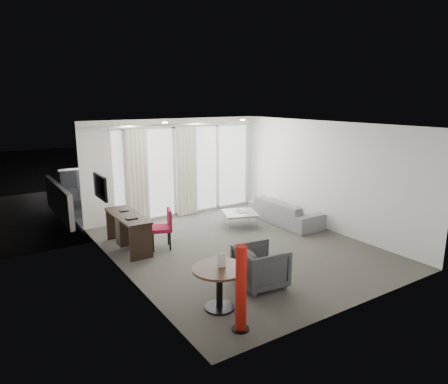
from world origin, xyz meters
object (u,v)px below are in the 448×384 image
tub_armchair (261,267)px  coffee_table (240,219)px  desk (128,232)px  desk_chair (161,229)px  rattan_chair_b (207,184)px  sofa (285,211)px  red_lamp (241,289)px  rattan_chair_a (173,186)px  round_table (219,288)px

tub_armchair → coffee_table: tub_armchair is taller
desk → desk_chair: size_ratio=1.85×
desk → rattan_chair_b: 4.73m
tub_armchair → sofa: size_ratio=0.37×
coffee_table → desk_chair: bearing=-172.0°
desk → red_lamp: size_ratio=1.29×
tub_armchair → desk: bearing=29.8°
coffee_table → rattan_chair_a: (-0.24, 3.27, 0.28)m
desk_chair → red_lamp: 3.46m
desk_chair → round_table: 2.81m
desk → tub_armchair: size_ratio=2.04×
tub_armchair → coffee_table: (1.58, 2.86, -0.17)m
round_table → sofa: 4.59m
desk → red_lamp: red_lamp is taller
coffee_table → sofa: bearing=-19.1°
desk → rattan_chair_a: rattan_chair_a is taller
round_table → rattan_chair_b: rattan_chair_b is taller
desk → round_table: desk is taller
sofa → rattan_chair_a: bearing=20.5°
sofa → desk_chair: bearing=88.8°
round_table → red_lamp: (-0.06, -0.65, 0.28)m
rattan_chair_b → coffee_table: bearing=-128.1°
rattan_chair_b → sofa: bearing=-107.6°
desk → coffee_table: (2.84, -0.05, -0.19)m
sofa → rattan_chair_b: rattan_chair_b is taller
tub_armchair → rattan_chair_b: rattan_chair_b is taller
round_table → rattan_chair_a: (2.32, 6.38, 0.13)m
sofa → rattan_chair_b: bearing=4.9°
desk_chair → round_table: desk_chair is taller
desk → tub_armchair: bearing=-66.6°
desk → coffee_table: desk is taller
round_table → rattan_chair_a: 6.79m
sofa → rattan_chair_a: 3.92m
rattan_chair_b → desk: bearing=-163.7°
round_table → tub_armchair: bearing=14.2°
desk_chair → round_table: bearing=-77.4°
desk → sofa: bearing=-6.4°
red_lamp → coffee_table: size_ratio=1.54×
round_table → rattan_chair_b: (3.40, 6.13, 0.11)m
rattan_chair_a → tub_armchair: bearing=-109.7°
tub_armchair → rattan_chair_b: bearing=-16.0°
desk → desk_chair: 0.69m
desk → sofa: size_ratio=0.76×
sofa → rattan_chair_b: size_ratio=2.36×
tub_armchair → sofa: bearing=-41.3°
sofa → rattan_chair_a: size_ratio=2.26×
desk → desk_chair: bearing=-33.0°
tub_armchair → desk_chair: bearing=21.6°
desk → rattan_chair_b: size_ratio=1.79×
red_lamp → round_table: bearing=84.3°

